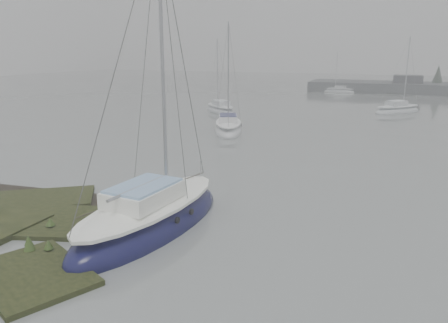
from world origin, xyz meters
TOP-DOWN VIEW (x-y plane):
  - ground at (0.00, 30.00)m, footprint 160.00×160.00m
  - sailboat_main at (1.73, 3.67)m, footprint 3.25×7.99m
  - sailboat_white at (-2.65, 22.08)m, footprint 4.21×6.55m
  - sailboat_far_a at (-7.33, 31.74)m, footprint 5.26×5.20m
  - sailboat_far_b at (9.17, 38.00)m, footprint 5.10×5.47m
  - sailboat_far_c at (0.76, 57.89)m, footprint 4.68×2.10m

SIDE VIEW (x-z plane):
  - ground at x=0.00m, z-range 0.00..0.00m
  - sailboat_far_c at x=0.76m, z-range -2.99..3.39m
  - sailboat_far_a at x=-7.33m, z-range -3.68..4.17m
  - sailboat_far_b at x=9.17m, z-range -3.73..4.23m
  - sailboat_white at x=-2.65m, z-range -4.13..4.67m
  - sailboat_main at x=1.73m, z-range -5.16..5.84m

